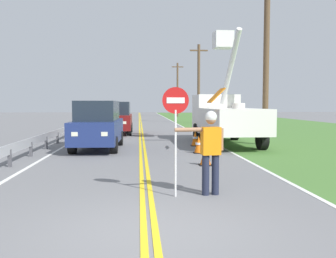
{
  "coord_description": "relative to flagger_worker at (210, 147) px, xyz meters",
  "views": [
    {
      "loc": [
        -0.16,
        -5.57,
        1.98
      ],
      "look_at": [
        0.74,
        5.74,
        1.2
      ],
      "focal_mm": 39.43,
      "sensor_mm": 36.0,
      "label": 1
    }
  ],
  "objects": [
    {
      "name": "flagger_worker",
      "position": [
        0.0,
        0.0,
        0.0
      ],
      "size": [
        1.08,
        0.29,
        1.83
      ],
      "color": "#1E2338",
      "rests_on": "ground"
    },
    {
      "name": "oncoming_suv_second",
      "position": [
        -2.94,
        16.54,
        0.01
      ],
      "size": [
        1.93,
        4.61,
        2.1
      ],
      "color": "maroon",
      "rests_on": "ground"
    },
    {
      "name": "edge_line_left",
      "position": [
        -4.98,
        17.76,
        -1.04
      ],
      "size": [
        0.12,
        110.0,
        0.01
      ],
      "primitive_type": "cube",
      "color": "silver",
      "rests_on": "ground"
    },
    {
      "name": "utility_pole_near",
      "position": [
        4.54,
        9.51,
        3.54
      ],
      "size": [
        1.8,
        0.28,
        8.8
      ],
      "color": "brown",
      "rests_on": "ground"
    },
    {
      "name": "utility_bucket_truck",
      "position": [
        2.66,
        10.08,
        0.37
      ],
      "size": [
        2.67,
        6.85,
        5.53
      ],
      "color": "white",
      "rests_on": "ground"
    },
    {
      "name": "utility_pole_mid",
      "position": [
        4.54,
        29.34,
        3.1
      ],
      "size": [
        1.8,
        0.28,
        7.93
      ],
      "color": "brown",
      "rests_on": "ground"
    },
    {
      "name": "ground_plane",
      "position": [
        -1.38,
        -2.24,
        -1.05
      ],
      "size": [
        160.0,
        160.0,
        0.0
      ],
      "primitive_type": "plane",
      "color": "slate"
    },
    {
      "name": "centerline_yellow_left",
      "position": [
        -1.47,
        17.76,
        -1.04
      ],
      "size": [
        0.11,
        110.0,
        0.01
      ],
      "primitive_type": "cube",
      "color": "yellow",
      "rests_on": "ground"
    },
    {
      "name": "guardrail_left_shoulder",
      "position": [
        -5.58,
        12.0,
        -0.53
      ],
      "size": [
        0.1,
        32.0,
        0.71
      ],
      "color": "#9EA0A3",
      "rests_on": "ground"
    },
    {
      "name": "grass_verge_right",
      "position": [
        10.22,
        17.76,
        -1.04
      ],
      "size": [
        16.0,
        110.0,
        0.01
      ],
      "primitive_type": "cube",
      "color": "#477533",
      "rests_on": "ground"
    },
    {
      "name": "traffic_cone_lead",
      "position": [
        0.6,
        3.8,
        -0.71
      ],
      "size": [
        0.4,
        0.4,
        0.7
      ],
      "color": "orange",
      "rests_on": "ground"
    },
    {
      "name": "centerline_yellow_right",
      "position": [
        -1.29,
        17.76,
        -1.04
      ],
      "size": [
        0.11,
        110.0,
        0.01
      ],
      "primitive_type": "cube",
      "color": "yellow",
      "rests_on": "ground"
    },
    {
      "name": "oncoming_suv_nearest",
      "position": [
        -3.3,
        8.34,
        0.01
      ],
      "size": [
        2.02,
        4.65,
        2.1
      ],
      "color": "navy",
      "rests_on": "ground"
    },
    {
      "name": "stop_sign_paddle",
      "position": [
        -0.76,
        -0.09,
        0.66
      ],
      "size": [
        0.56,
        0.04,
        2.33
      ],
      "color": "silver",
      "rests_on": "ground"
    },
    {
      "name": "edge_line_right",
      "position": [
        2.22,
        17.76,
        -1.04
      ],
      "size": [
        0.12,
        110.0,
        0.01
      ],
      "primitive_type": "cube",
      "color": "silver",
      "rests_on": "ground"
    },
    {
      "name": "traffic_cone_mid",
      "position": [
        0.85,
        6.71,
        -0.71
      ],
      "size": [
        0.4,
        0.4,
        0.7
      ],
      "color": "orange",
      "rests_on": "ground"
    },
    {
      "name": "utility_pole_far",
      "position": [
        4.46,
        49.01,
        3.25
      ],
      "size": [
        1.8,
        0.28,
        8.22
      ],
      "color": "brown",
      "rests_on": "ground"
    },
    {
      "name": "traffic_cone_tail",
      "position": [
        1.1,
        9.27,
        -0.71
      ],
      "size": [
        0.4,
        0.4,
        0.7
      ],
      "color": "orange",
      "rests_on": "ground"
    }
  ]
}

